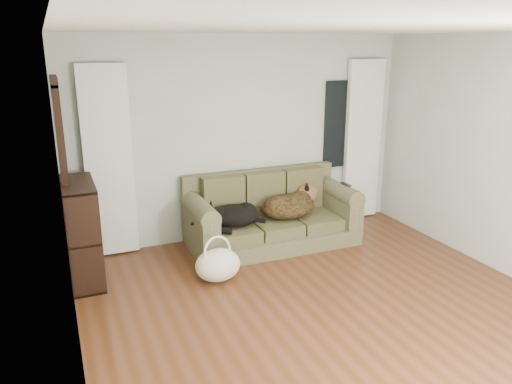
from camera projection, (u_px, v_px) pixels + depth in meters
name	position (u px, v px, depth m)	size (l,w,h in m)	color
floor	(341.00, 323.00, 4.61)	(5.00, 5.00, 0.00)	#4B2611
ceiling	(357.00, 28.00, 3.86)	(5.00, 5.00, 0.00)	white
wall_back	(242.00, 138.00, 6.45)	(4.50, 0.04, 2.60)	#B7BAB5
wall_left	(67.00, 224.00, 3.41)	(0.04, 5.00, 2.60)	#B7BAB5
curtain_left	(109.00, 163.00, 5.79)	(0.55, 0.08, 2.25)	white
curtain_right	(363.00, 141.00, 7.08)	(0.55, 0.08, 2.25)	white
window_pane	(340.00, 124.00, 6.92)	(0.50, 0.03, 1.20)	black
door_casing	(65.00, 184.00, 5.31)	(0.07, 0.60, 2.10)	black
sofa	(272.00, 211.00, 6.30)	(2.11, 0.91, 0.86)	brown
dog_black_lab	(231.00, 216.00, 6.02)	(0.64, 0.45, 0.27)	black
dog_shepherd	(290.00, 206.00, 6.36)	(0.75, 0.53, 0.33)	black
tv_remote	(346.00, 184.00, 6.45)	(0.05, 0.17, 0.02)	black
tote_bag	(218.00, 267.00, 5.40)	(0.50, 0.39, 0.36)	white
bookshelf	(83.00, 236.00, 5.34)	(0.33, 0.88, 1.10)	black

